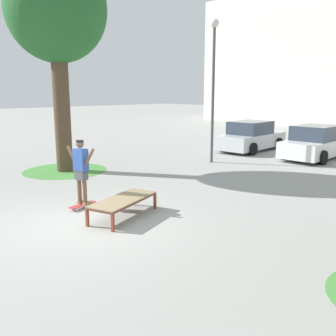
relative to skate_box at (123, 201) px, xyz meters
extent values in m
plane|color=#999993|center=(-0.28, -0.94, -0.41)|extent=(120.00, 120.00, 0.00)
cube|color=brown|center=(-0.62, 0.77, -0.22)|extent=(0.08, 0.08, 0.38)
cube|color=brown|center=(0.05, 0.98, -0.22)|extent=(0.08, 0.08, 0.38)
cube|color=brown|center=(-0.05, -0.98, -0.22)|extent=(0.08, 0.08, 0.38)
cube|color=brown|center=(0.62, -0.77, -0.22)|extent=(0.08, 0.08, 0.38)
cylinder|color=brown|center=(-0.33, -0.11, -0.01)|extent=(0.64, 1.82, 0.05)
cylinder|color=brown|center=(0.33, 0.11, -0.01)|extent=(0.64, 1.82, 0.05)
cylinder|color=brown|center=(-0.29, 0.87, -0.01)|extent=(0.74, 0.28, 0.05)
cylinder|color=brown|center=(0.29, -0.87, -0.01)|extent=(0.74, 0.28, 0.05)
cube|color=#847051|center=(0.00, 0.00, 0.03)|extent=(1.31, 2.04, 0.03)
cube|color=#B23333|center=(-1.33, -0.32, -0.33)|extent=(0.35, 0.82, 0.02)
cylinder|color=silver|center=(-1.46, -0.06, -0.39)|extent=(0.04, 0.06, 0.06)
cylinder|color=silver|center=(-1.31, -0.03, -0.39)|extent=(0.04, 0.06, 0.06)
cylinder|color=silver|center=(-1.35, -0.60, -0.39)|extent=(0.04, 0.06, 0.06)
cylinder|color=silver|center=(-1.20, -0.58, -0.39)|extent=(0.04, 0.06, 0.06)
cylinder|color=brown|center=(-1.43, -0.33, 0.09)|extent=(0.11, 0.11, 0.82)
cube|color=#99704C|center=(-1.44, -0.29, -0.29)|extent=(0.14, 0.25, 0.07)
cylinder|color=brown|center=(-1.23, -0.30, 0.09)|extent=(0.11, 0.11, 0.82)
cube|color=#99704C|center=(-1.24, -0.25, -0.29)|extent=(0.14, 0.25, 0.07)
cube|color=#4C4C51|center=(-1.33, -0.32, 0.46)|extent=(0.33, 0.25, 0.24)
cube|color=#2D4C99|center=(-1.33, -0.32, 0.86)|extent=(0.40, 0.28, 0.56)
cylinder|color=brown|center=(-1.63, -0.37, 0.94)|extent=(0.41, 0.15, 0.52)
cylinder|color=brown|center=(-1.04, -0.26, 0.94)|extent=(0.41, 0.15, 0.52)
sphere|color=brown|center=(-1.33, -0.32, 1.27)|extent=(0.20, 0.20, 0.20)
cylinder|color=black|center=(-1.33, -0.32, 1.34)|extent=(0.19, 0.19, 0.05)
cylinder|color=brown|center=(-5.91, 1.73, 1.75)|extent=(0.61, 0.61, 4.33)
ellipsoid|color=#235B28|center=(-5.91, 1.73, 5.44)|extent=(3.57, 3.57, 3.75)
cylinder|color=#47893D|center=(-5.91, 1.73, -0.41)|extent=(3.15, 3.15, 0.01)
cube|color=#B7BABF|center=(-3.85, 11.20, 0.10)|extent=(1.92, 4.28, 0.70)
cube|color=#2D3847|center=(-3.84, 11.05, 0.77)|extent=(1.67, 2.18, 0.64)
cylinder|color=black|center=(-4.76, 12.45, -0.11)|extent=(0.25, 0.61, 0.60)
cylinder|color=black|center=(-3.07, 12.54, -0.11)|extent=(0.25, 0.61, 0.60)
cylinder|color=black|center=(-4.63, 9.85, -0.11)|extent=(0.25, 0.61, 0.60)
cylinder|color=black|center=(-2.93, 9.94, -0.11)|extent=(0.25, 0.61, 0.60)
cube|color=silver|center=(-0.45, 11.28, 0.10)|extent=(1.81, 4.24, 0.70)
cube|color=#2D3847|center=(-0.45, 11.13, 0.77)|extent=(1.61, 2.14, 0.64)
cylinder|color=black|center=(-1.34, 12.55, -0.11)|extent=(0.24, 0.61, 0.60)
cylinder|color=black|center=(-1.27, 9.95, -0.11)|extent=(0.24, 0.61, 0.60)
cylinder|color=black|center=(0.43, 10.00, -0.11)|extent=(0.24, 0.61, 0.60)
cylinder|color=#4C4C51|center=(-3.11, 7.10, 2.34)|extent=(0.12, 0.12, 5.50)
sphere|color=silver|center=(-3.11, 7.10, 5.24)|extent=(0.36, 0.36, 0.36)
camera|label=1|loc=(7.04, -5.32, 2.58)|focal=40.46mm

